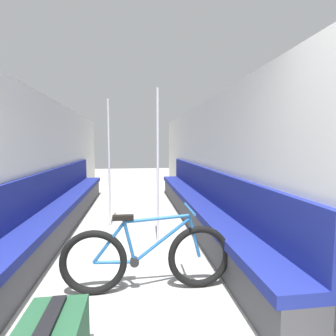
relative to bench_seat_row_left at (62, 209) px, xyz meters
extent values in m
cube|color=silver|center=(-0.24, 0.00, 0.80)|extent=(0.10, 10.62, 2.26)
cube|color=silver|center=(2.64, 0.00, 0.80)|extent=(0.10, 10.62, 2.26)
cube|color=#3D3D42|center=(0.03, 0.00, -0.14)|extent=(0.38, 6.33, 0.38)
cube|color=navy|center=(0.03, 0.00, 0.10)|extent=(0.45, 6.33, 0.10)
cube|color=navy|center=(-0.16, 0.00, 0.42)|extent=(0.07, 6.33, 0.53)
cube|color=#3D3D42|center=(2.37, 0.00, -0.14)|extent=(0.38, 6.33, 0.38)
cube|color=navy|center=(2.37, 0.00, 0.10)|extent=(0.45, 6.33, 0.10)
cube|color=navy|center=(2.56, 0.00, 0.42)|extent=(0.07, 6.33, 0.53)
torus|color=black|center=(0.85, -2.16, -0.01)|extent=(0.64, 0.07, 0.64)
torus|color=black|center=(1.89, -2.16, -0.01)|extent=(0.64, 0.07, 0.64)
cylinder|color=#1E5693|center=(1.05, -2.16, -0.02)|extent=(0.39, 0.03, 0.05)
cylinder|color=#1E5693|center=(1.00, -2.16, 0.17)|extent=(0.31, 0.03, 0.39)
cylinder|color=#1E5693|center=(1.19, -2.16, 0.20)|extent=(0.13, 0.03, 0.45)
cylinder|color=#1E5693|center=(1.52, -2.16, 0.18)|extent=(0.56, 0.03, 0.44)
cylinder|color=#1E5693|center=(1.46, -2.16, 0.40)|extent=(0.65, 0.03, 0.08)
cylinder|color=#1E5693|center=(1.84, -2.16, 0.19)|extent=(0.13, 0.03, 0.42)
cylinder|color=black|center=(1.24, -2.16, -0.03)|extent=(0.09, 0.06, 0.09)
cube|color=black|center=(1.14, -2.16, 0.42)|extent=(0.20, 0.07, 0.04)
cylinder|color=#1E5693|center=(1.79, -2.16, 0.48)|extent=(0.02, 0.46, 0.02)
cylinder|color=gray|center=(1.59, -0.91, -0.33)|extent=(0.08, 0.08, 0.01)
cylinder|color=silver|center=(1.59, -0.91, 0.79)|extent=(0.04, 0.04, 2.24)
cylinder|color=gray|center=(0.81, 0.09, -0.33)|extent=(0.08, 0.08, 0.01)
cylinder|color=silver|center=(0.81, 0.09, 0.79)|extent=(0.04, 0.04, 2.24)
cube|color=black|center=(0.74, -3.16, 0.09)|extent=(0.09, 0.53, 0.03)
camera|label=1|loc=(1.25, -4.64, 1.12)|focal=28.00mm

